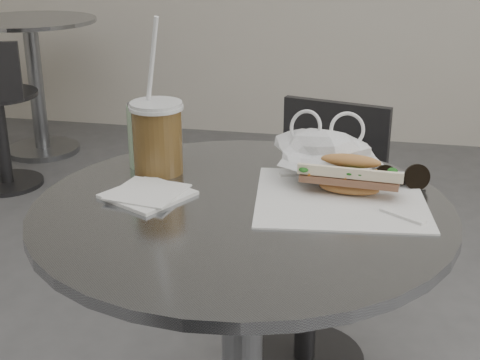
% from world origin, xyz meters
% --- Properties ---
extents(cafe_table, '(0.76, 0.76, 0.74)m').
position_xyz_m(cafe_table, '(0.00, 0.20, 0.47)').
color(cafe_table, slate).
rests_on(cafe_table, ground).
extents(bg_table, '(0.70, 0.70, 0.74)m').
position_xyz_m(bg_table, '(-1.60, 2.40, 0.47)').
color(bg_table, slate).
rests_on(bg_table, ground).
extents(chair_far, '(0.40, 0.43, 0.74)m').
position_xyz_m(chair_far, '(0.08, 0.82, 0.33)').
color(chair_far, '#2A2A2C').
rests_on(chair_far, ground).
extents(sandwich_paper, '(0.34, 0.32, 0.00)m').
position_xyz_m(sandwich_paper, '(0.17, 0.26, 0.74)').
color(sandwich_paper, white).
rests_on(sandwich_paper, cafe_table).
extents(banh_mi, '(0.23, 0.10, 0.08)m').
position_xyz_m(banh_mi, '(0.18, 0.29, 0.78)').
color(banh_mi, '#C17D49').
rests_on(banh_mi, sandwich_paper).
extents(iced_coffee, '(0.11, 0.11, 0.31)m').
position_xyz_m(iced_coffee, '(-0.20, 0.33, 0.82)').
color(iced_coffee, brown).
rests_on(iced_coffee, cafe_table).
extents(sunglasses, '(0.11, 0.05, 0.05)m').
position_xyz_m(sunglasses, '(0.28, 0.34, 0.76)').
color(sunglasses, black).
rests_on(sunglasses, cafe_table).
extents(plastic_bag, '(0.21, 0.17, 0.10)m').
position_xyz_m(plastic_bag, '(0.13, 0.35, 0.79)').
color(plastic_bag, white).
rests_on(plastic_bag, cafe_table).
extents(napkin_stack, '(0.18, 0.18, 0.01)m').
position_xyz_m(napkin_stack, '(-0.18, 0.20, 0.74)').
color(napkin_stack, white).
rests_on(napkin_stack, cafe_table).
extents(drink_can, '(0.07, 0.07, 0.13)m').
position_xyz_m(drink_can, '(-0.24, 0.36, 0.81)').
color(drink_can, '#65A862').
rests_on(drink_can, cafe_table).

